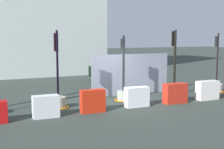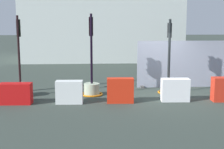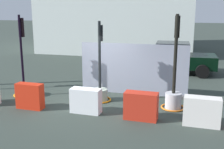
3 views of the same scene
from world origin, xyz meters
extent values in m
plane|color=#323C35|center=(0.00, 0.00, 0.00)|extent=(120.00, 120.00, 0.00)
cylinder|color=#AAB89E|center=(-3.05, 0.16, 0.24)|extent=(0.63, 0.63, 0.48)
cylinder|color=black|center=(-3.05, 0.16, 1.87)|extent=(0.09, 0.09, 2.78)
cube|color=black|center=(-3.05, 0.28, 2.76)|extent=(0.17, 0.16, 0.75)
sphere|color=red|center=(-3.06, 0.37, 3.01)|extent=(0.10, 0.10, 0.10)
sphere|color=orange|center=(-3.06, 0.37, 2.76)|extent=(0.10, 0.10, 0.10)
sphere|color=green|center=(-3.06, 0.37, 2.52)|extent=(0.10, 0.10, 0.10)
torus|color=orange|center=(-3.05, 0.16, 0.04)|extent=(0.88, 0.88, 0.07)
cylinder|color=#A8B6A4|center=(0.15, 0.35, 0.23)|extent=(0.59, 0.59, 0.46)
cylinder|color=black|center=(0.15, 0.35, 1.76)|extent=(0.11, 0.11, 2.60)
cube|color=black|center=(0.16, 0.47, 2.60)|extent=(0.16, 0.16, 0.60)
sphere|color=red|center=(0.17, 0.56, 2.80)|extent=(0.09, 0.09, 0.09)
sphere|color=orange|center=(0.17, 0.56, 2.60)|extent=(0.09, 0.09, 0.09)
sphere|color=green|center=(0.17, 0.56, 2.40)|extent=(0.09, 0.09, 0.09)
torus|color=orange|center=(0.15, 0.35, 0.03)|extent=(0.87, 0.87, 0.06)
cylinder|color=silver|center=(2.94, 0.18, 0.28)|extent=(0.58, 0.58, 0.57)
cylinder|color=black|center=(2.94, 0.18, 1.95)|extent=(0.12, 0.12, 2.76)
cube|color=black|center=(2.95, 0.31, 2.90)|extent=(0.18, 0.15, 0.75)
sphere|color=red|center=(2.96, 0.39, 3.14)|extent=(0.11, 0.11, 0.11)
sphere|color=orange|center=(2.96, 0.39, 2.90)|extent=(0.11, 0.11, 0.11)
sphere|color=green|center=(2.96, 0.39, 2.65)|extent=(0.11, 0.11, 0.11)
torus|color=orange|center=(2.94, 0.18, 0.03)|extent=(0.86, 0.86, 0.06)
cylinder|color=silver|center=(5.73, 0.14, 0.23)|extent=(0.66, 0.66, 0.45)
cylinder|color=black|center=(5.73, 0.14, 1.82)|extent=(0.08, 0.08, 2.74)
cube|color=black|center=(5.73, 0.26, 2.74)|extent=(0.15, 0.14, 0.57)
sphere|color=red|center=(5.73, 0.34, 2.93)|extent=(0.09, 0.09, 0.09)
sphere|color=orange|center=(5.73, 0.34, 2.74)|extent=(0.09, 0.09, 0.09)
sphere|color=green|center=(5.73, 0.34, 2.55)|extent=(0.09, 0.09, 0.09)
torus|color=orange|center=(5.73, 0.14, 0.04)|extent=(0.84, 0.84, 0.08)
cube|color=silver|center=(-3.86, -1.12, 0.42)|extent=(0.98, 0.47, 0.83)
cube|color=red|center=(-2.00, -1.15, 0.46)|extent=(0.98, 0.41, 0.92)
cube|color=white|center=(0.07, -1.04, 0.43)|extent=(1.06, 0.47, 0.85)
cube|color=red|center=(1.99, -1.16, 0.45)|extent=(1.09, 0.50, 0.90)
cube|color=white|center=(3.87, -1.18, 0.45)|extent=(1.12, 0.48, 0.90)
cube|color=black|center=(2.86, 6.04, 0.69)|extent=(4.01, 1.90, 0.69)
cube|color=black|center=(2.55, 6.03, 1.36)|extent=(1.80, 1.60, 0.64)
cylinder|color=black|center=(4.05, 7.01, 0.34)|extent=(0.70, 0.31, 0.69)
cylinder|color=black|center=(4.12, 5.16, 0.34)|extent=(0.70, 0.31, 0.69)
cylinder|color=black|center=(1.60, 6.92, 0.34)|extent=(0.70, 0.31, 0.69)
cylinder|color=black|center=(1.68, 5.06, 0.34)|extent=(0.70, 0.31, 0.69)
cube|color=#9198AB|center=(1.22, 1.53, 1.05)|extent=(4.45, 0.04, 2.11)
cube|color=#4C4C4C|center=(-0.78, 1.53, 0.05)|extent=(0.16, 0.50, 0.10)
cube|color=#4C4C4C|center=(3.22, 1.53, 0.05)|extent=(0.16, 0.50, 0.10)
camera|label=1|loc=(-6.31, -12.11, 2.99)|focal=48.47mm
camera|label=2|loc=(-3.03, -12.62, 2.95)|focal=51.48mm
camera|label=3|loc=(3.35, -9.90, 3.56)|focal=46.28mm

